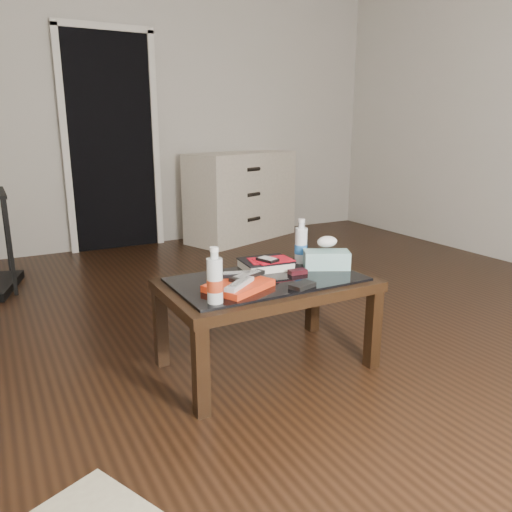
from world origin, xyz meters
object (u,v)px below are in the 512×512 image
at_px(water_bottle_right, 301,241).
at_px(tissue_box, 326,260).
at_px(coffee_table, 267,291).
at_px(textbook, 266,264).
at_px(dresser, 241,196).
at_px(water_bottle_left, 215,275).

bearing_deg(water_bottle_right, tissue_box, -68.67).
bearing_deg(tissue_box, coffee_table, -151.64).
bearing_deg(textbook, tissue_box, -20.87).
height_order(dresser, tissue_box, dresser).
height_order(dresser, water_bottle_left, dresser).
bearing_deg(water_bottle_left, dresser, 61.06).
height_order(water_bottle_left, water_bottle_right, same).
distance_m(dresser, water_bottle_right, 2.65).
relative_size(dresser, tissue_box, 5.65).
bearing_deg(coffee_table, tissue_box, 0.95).
bearing_deg(water_bottle_right, coffee_table, -152.40).
height_order(textbook, tissue_box, tissue_box).
distance_m(water_bottle_left, tissue_box, 0.75).
bearing_deg(tissue_box, textbook, -179.44).
bearing_deg(dresser, water_bottle_right, -130.07).
height_order(coffee_table, water_bottle_left, water_bottle_left).
bearing_deg(dresser, textbook, -134.35).
relative_size(dresser, textbook, 5.19).
bearing_deg(coffee_table, textbook, 62.10).
distance_m(dresser, tissue_box, 2.77).
bearing_deg(water_bottle_right, textbook, -177.71).
height_order(coffee_table, water_bottle_right, water_bottle_right).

